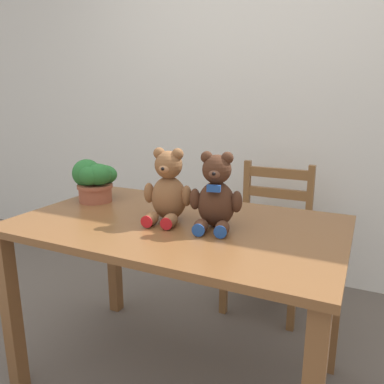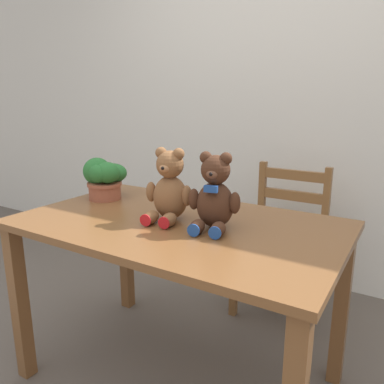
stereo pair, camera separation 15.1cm
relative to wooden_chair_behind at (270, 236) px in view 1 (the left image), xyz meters
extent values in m
cube|color=silver|center=(-0.19, 0.43, 0.86)|extent=(8.00, 0.04, 2.60)
cube|color=brown|center=(-0.19, -0.85, 0.31)|extent=(1.34, 0.81, 0.03)
cube|color=brown|center=(-0.81, -1.21, -0.07)|extent=(0.06, 0.06, 0.73)
cube|color=brown|center=(-0.81, -0.50, -0.07)|extent=(0.06, 0.06, 0.73)
cube|color=brown|center=(0.43, -0.50, -0.07)|extent=(0.06, 0.06, 0.73)
cube|color=brown|center=(0.00, -0.05, -0.02)|extent=(0.44, 0.44, 0.03)
cube|color=brown|center=(0.20, -0.25, -0.24)|extent=(0.04, 0.04, 0.41)
cube|color=brown|center=(-0.20, -0.25, -0.24)|extent=(0.04, 0.04, 0.41)
cube|color=brown|center=(0.20, 0.15, 0.00)|extent=(0.04, 0.04, 0.87)
cube|color=brown|center=(-0.20, 0.15, 0.00)|extent=(0.04, 0.04, 0.87)
cube|color=brown|center=(0.00, 0.15, 0.37)|extent=(0.36, 0.03, 0.06)
cube|color=brown|center=(0.00, 0.15, 0.24)|extent=(0.36, 0.03, 0.06)
ellipsoid|color=brown|center=(-0.23, -0.84, 0.41)|extent=(0.17, 0.15, 0.18)
sphere|color=brown|center=(-0.23, -0.84, 0.56)|extent=(0.11, 0.11, 0.11)
sphere|color=brown|center=(-0.19, -0.84, 0.60)|extent=(0.05, 0.05, 0.05)
sphere|color=brown|center=(-0.27, -0.85, 0.60)|extent=(0.05, 0.05, 0.05)
ellipsoid|color=#B2794C|center=(-0.23, -0.88, 0.55)|extent=(0.05, 0.05, 0.04)
sphere|color=black|center=(-0.23, -0.90, 0.55)|extent=(0.01, 0.01, 0.01)
ellipsoid|color=brown|center=(-0.15, -0.85, 0.43)|extent=(0.05, 0.05, 0.09)
ellipsoid|color=brown|center=(-0.31, -0.87, 0.43)|extent=(0.05, 0.05, 0.09)
ellipsoid|color=brown|center=(-0.18, -0.93, 0.35)|extent=(0.07, 0.10, 0.05)
cylinder|color=red|center=(-0.17, -0.97, 0.35)|extent=(0.05, 0.01, 0.05)
ellipsoid|color=brown|center=(-0.26, -0.94, 0.35)|extent=(0.07, 0.10, 0.05)
cylinder|color=red|center=(-0.26, -0.98, 0.35)|extent=(0.05, 0.01, 0.05)
ellipsoid|color=#472819|center=(-0.02, -0.84, 0.41)|extent=(0.17, 0.15, 0.18)
sphere|color=#472819|center=(-0.02, -0.84, 0.55)|extent=(0.11, 0.11, 0.11)
sphere|color=#472819|center=(0.02, -0.83, 0.60)|extent=(0.05, 0.05, 0.05)
sphere|color=#472819|center=(-0.06, -0.85, 0.60)|extent=(0.05, 0.05, 0.05)
ellipsoid|color=brown|center=(-0.01, -0.88, 0.55)|extent=(0.06, 0.05, 0.04)
sphere|color=black|center=(-0.01, -0.90, 0.55)|extent=(0.01, 0.01, 0.01)
ellipsoid|color=#472819|center=(0.06, -0.84, 0.43)|extent=(0.05, 0.05, 0.09)
ellipsoid|color=#472819|center=(-0.10, -0.87, 0.43)|extent=(0.05, 0.05, 0.09)
ellipsoid|color=#472819|center=(0.04, -0.93, 0.35)|extent=(0.07, 0.10, 0.05)
cylinder|color=#1E4793|center=(0.05, -0.97, 0.35)|extent=(0.05, 0.02, 0.05)
ellipsoid|color=#472819|center=(-0.04, -0.94, 0.35)|extent=(0.07, 0.10, 0.05)
cylinder|color=#1E4793|center=(-0.03, -0.98, 0.35)|extent=(0.05, 0.02, 0.05)
cube|color=#1E4793|center=(-0.01, -0.90, 0.49)|extent=(0.05, 0.03, 0.03)
cylinder|color=#9E5138|center=(-0.70, -0.75, 0.37)|extent=(0.16, 0.16, 0.09)
cylinder|color=#9E5138|center=(-0.70, -0.75, 0.40)|extent=(0.17, 0.17, 0.02)
ellipsoid|color=#286B2D|center=(-0.67, -0.76, 0.46)|extent=(0.13, 0.12, 0.11)
ellipsoid|color=#286B2D|center=(-0.70, -0.68, 0.45)|extent=(0.15, 0.14, 0.10)
ellipsoid|color=#286B2D|center=(-0.75, -0.75, 0.46)|extent=(0.14, 0.14, 0.14)
ellipsoid|color=#286B2D|center=(-0.70, -0.80, 0.46)|extent=(0.10, 0.07, 0.09)
camera|label=1|loc=(0.50, -2.16, 0.82)|focal=35.00mm
camera|label=2|loc=(0.64, -2.09, 0.82)|focal=35.00mm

